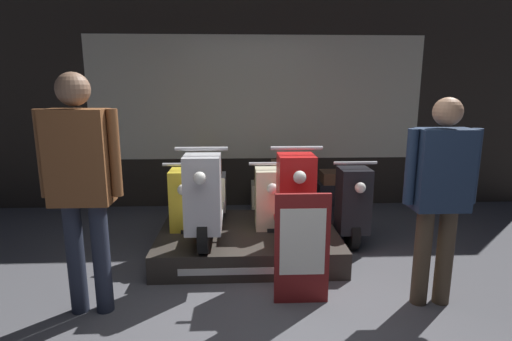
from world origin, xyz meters
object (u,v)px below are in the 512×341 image
at_px(scooter_backrow_0, 192,203).
at_px(person_left_browsing, 81,176).
at_px(person_right_browsing, 440,188).
at_px(price_sign_board, 302,249).
at_px(scooter_display_left, 207,196).
at_px(scooter_display_right, 288,195).
at_px(scooter_backrow_2, 340,201).
at_px(scooter_backrow_1, 267,202).

bearing_deg(scooter_backrow_0, person_left_browsing, -110.22).
xyz_separation_m(person_right_browsing, price_sign_board, (-1.04, 0.05, -0.50)).
relative_size(scooter_display_left, scooter_backrow_0, 1.00).
bearing_deg(scooter_display_right, person_right_browsing, -44.70).
bearing_deg(person_left_browsing, scooter_backrow_0, 69.78).
bearing_deg(person_right_browsing, scooter_backrow_0, 141.86).
bearing_deg(person_left_browsing, scooter_backrow_2, 34.75).
distance_m(scooter_display_left, scooter_backrow_1, 0.93).
relative_size(person_left_browsing, person_right_browsing, 1.11).
distance_m(scooter_backrow_2, person_right_browsing, 1.77).
relative_size(scooter_display_left, person_left_browsing, 0.85).
height_order(scooter_display_right, person_right_browsing, person_right_browsing).
relative_size(person_left_browsing, price_sign_board, 1.99).
bearing_deg(scooter_display_right, person_left_browsing, -148.20).
bearing_deg(scooter_display_left, scooter_backrow_0, 110.47).
xyz_separation_m(scooter_display_right, scooter_backrow_1, (-0.17, 0.61, -0.26)).
height_order(person_left_browsing, person_right_browsing, person_left_browsing).
bearing_deg(price_sign_board, scooter_display_right, 89.54).
distance_m(scooter_backrow_0, price_sign_board, 1.90).
xyz_separation_m(scooter_display_left, person_right_browsing, (1.86, -1.02, 0.32)).
xyz_separation_m(scooter_backrow_2, price_sign_board, (-0.71, -1.59, 0.08)).
bearing_deg(scooter_display_left, person_right_browsing, -28.90).
xyz_separation_m(person_left_browsing, price_sign_board, (1.64, 0.05, -0.62)).
relative_size(scooter_backrow_0, scooter_backrow_2, 1.00).
relative_size(scooter_display_left, person_right_browsing, 0.95).
relative_size(scooter_backrow_2, price_sign_board, 1.70).
distance_m(person_right_browsing, price_sign_board, 1.16).
xyz_separation_m(scooter_display_left, scooter_backrow_1, (0.65, 0.61, -0.26)).
xyz_separation_m(scooter_backrow_1, person_right_browsing, (1.21, -1.64, 0.58)).
height_order(scooter_display_left, person_right_browsing, person_right_browsing).
distance_m(scooter_display_right, person_left_browsing, 1.99).
bearing_deg(person_right_browsing, scooter_backrow_1, 126.40).
bearing_deg(person_left_browsing, scooter_display_left, 50.94).
bearing_deg(person_left_browsing, scooter_display_right, 31.80).
bearing_deg(scooter_display_right, scooter_backrow_1, 105.64).
height_order(scooter_display_left, scooter_backrow_1, scooter_display_left).
xyz_separation_m(scooter_display_right, person_left_browsing, (-1.65, -1.02, 0.45)).
height_order(scooter_display_left, scooter_backrow_2, scooter_display_left).
height_order(scooter_backrow_2, price_sign_board, scooter_backrow_2).
bearing_deg(scooter_backrow_0, scooter_backrow_2, 0.00).
bearing_deg(scooter_backrow_1, scooter_display_right, -74.36).
relative_size(scooter_display_right, person_right_browsing, 0.95).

